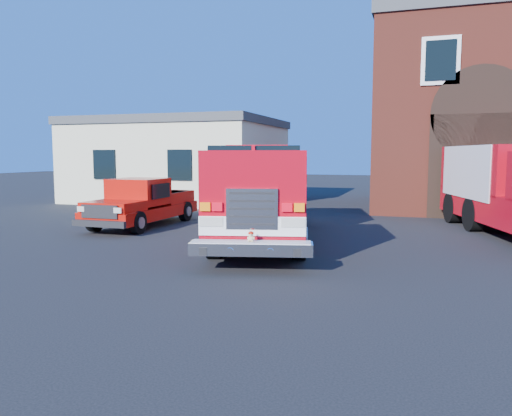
% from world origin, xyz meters
% --- Properties ---
extents(ground, '(100.00, 100.00, 0.00)m').
position_xyz_m(ground, '(0.00, 0.00, 0.00)').
color(ground, black).
rests_on(ground, ground).
extents(side_building, '(10.20, 8.20, 4.35)m').
position_xyz_m(side_building, '(-9.00, 13.00, 2.20)').
color(side_building, beige).
rests_on(side_building, ground).
extents(fire_engine, '(4.43, 9.07, 2.69)m').
position_xyz_m(fire_engine, '(-0.93, 2.37, 1.39)').
color(fire_engine, black).
rests_on(fire_engine, ground).
extents(pickup_truck, '(1.83, 5.07, 1.66)m').
position_xyz_m(pickup_truck, '(-5.70, 3.56, 0.78)').
color(pickup_truck, black).
rests_on(pickup_truck, ground).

